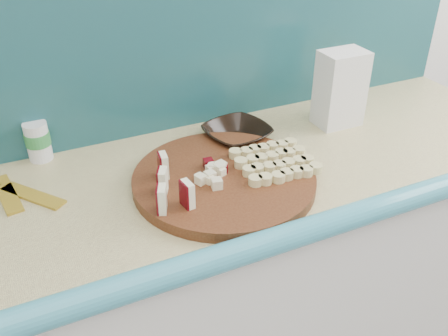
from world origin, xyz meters
name	(u,v)px	position (x,y,z in m)	size (l,w,h in m)	color
kitchen_counter	(177,312)	(0.10, 1.50, 0.46)	(2.20, 0.63, 0.91)	white
backsplash	(125,52)	(0.10, 1.79, 1.16)	(2.20, 0.02, 0.50)	teal
cutting_board	(224,180)	(0.23, 1.44, 0.92)	(0.45, 0.45, 0.03)	#411C0D
apple_wedges	(168,185)	(0.08, 1.41, 0.97)	(0.08, 0.18, 0.06)	#FFF6CB
apple_chunks	(213,173)	(0.20, 1.44, 0.95)	(0.08, 0.07, 0.02)	#FDF7CA
banana_slices	(275,161)	(0.36, 1.43, 0.95)	(0.21, 0.18, 0.02)	#D8CA84
brown_bowl	(237,134)	(0.36, 1.63, 0.93)	(0.18, 0.18, 0.04)	black
flour_bag	(340,89)	(0.68, 1.60, 1.02)	(0.13, 0.09, 0.22)	white
canister	(38,141)	(-0.16, 1.76, 0.97)	(0.07, 0.07, 0.11)	white
banana_peel	(6,199)	(-0.27, 1.60, 0.91)	(0.25, 0.21, 0.01)	#B19D22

